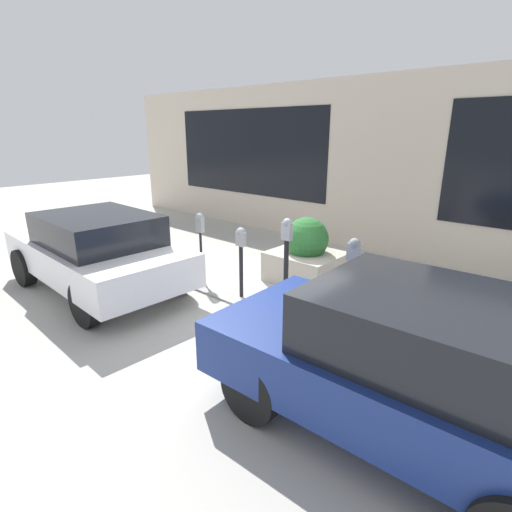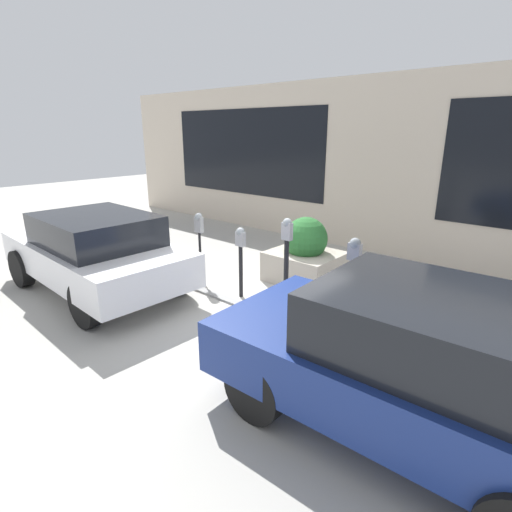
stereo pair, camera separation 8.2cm
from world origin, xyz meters
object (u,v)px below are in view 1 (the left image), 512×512
Objects in this scene: parking_meter_second at (286,254)px; parking_meter_middle at (241,250)px; parked_car_front at (409,362)px; parking_meter_nearest at (353,267)px; parking_meter_fourth at (200,230)px; planter_box at (306,256)px; parked_car_middle at (97,250)px.

parking_meter_second is 1.00m from parking_meter_middle.
parking_meter_nearest is at bearing -47.32° from parked_car_front.
parking_meter_fourth is 4.97m from parked_car_front.
parking_meter_nearest is 3.34m from parking_meter_fourth.
parked_car_front is at bearing 158.77° from parking_meter_middle.
parking_meter_nearest is at bearing 179.30° from parking_meter_fourth.
planter_box is 0.32× the size of parked_car_middle.
parking_meter_second reaches higher than parking_meter_fourth.
parked_car_front is 0.94× the size of parked_car_middle.
parking_meter_nearest is 2.01m from parked_car_front.
parking_meter_fourth is 1.94m from parked_car_middle.
parking_meter_nearest is at bearing 141.45° from planter_box.
parking_meter_nearest is 1.08× the size of parking_meter_fourth.
parking_meter_second is at bearing -179.21° from parking_meter_middle.
parking_meter_fourth is at bearing -0.70° from parking_meter_nearest.
parking_meter_nearest reaches higher than parking_meter_fourth.
parking_meter_fourth is (3.34, -0.04, -0.01)m from parking_meter_nearest.
parked_car_front reaches higher than planter_box.
parked_car_middle is (2.59, 2.99, 0.26)m from planter_box.
planter_box is at bearing -105.09° from parking_meter_middle.
parking_meter_fourth is at bearing -3.51° from parking_meter_middle.
parking_meter_fourth is 2.15m from planter_box.
parking_meter_second reaches higher than parking_meter_middle.
parking_meter_middle is at bearing -142.88° from parked_car_middle.
planter_box is (1.77, -1.41, -0.53)m from parking_meter_nearest.
parking_meter_nearest is 0.93× the size of parking_meter_second.
parking_meter_second is (1.17, 0.02, -0.04)m from parking_meter_nearest.
parking_meter_nearest is 0.35× the size of parked_car_middle.
parking_meter_second reaches higher than parked_car_middle.
parking_meter_second reaches higher than planter_box.
parking_meter_second is 0.41× the size of parked_car_front.
parked_car_middle is (3.20, 1.56, -0.23)m from parking_meter_second.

